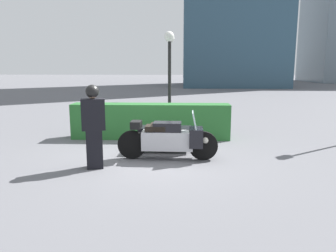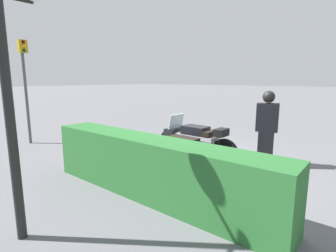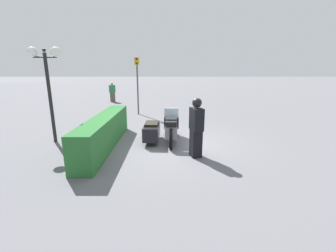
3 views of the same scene
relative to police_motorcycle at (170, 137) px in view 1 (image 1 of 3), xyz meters
The scene contains 5 objects.
ground_plane 0.73m from the police_motorcycle, 146.73° to the right, with size 160.00×160.00×0.00m, color slate.
police_motorcycle is the anchor object (origin of this frame).
officer_rider 2.04m from the police_motorcycle, 145.80° to the right, with size 0.56×0.42×1.85m.
hedge_bush_curbside 2.10m from the police_motorcycle, 108.85° to the left, with size 4.89×0.69×1.09m, color #28662D.
twin_lamp_post 4.59m from the police_motorcycle, 92.33° to the left, with size 0.35×1.16×3.43m.
Camera 1 is at (0.74, -7.77, 2.23)m, focal length 35.00 mm.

